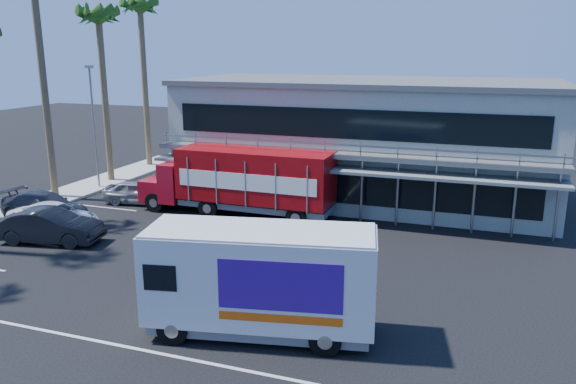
% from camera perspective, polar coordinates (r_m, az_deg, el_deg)
% --- Properties ---
extents(ground, '(120.00, 120.00, 0.00)m').
position_cam_1_polar(ground, '(23.52, -7.17, -8.56)').
color(ground, black).
rests_on(ground, ground).
extents(building, '(22.40, 12.00, 7.30)m').
position_cam_1_polar(building, '(35.36, 7.92, 5.35)').
color(building, gray).
rests_on(building, ground).
extents(curb_strip, '(3.00, 32.00, 0.16)m').
position_cam_1_polar(curb_strip, '(36.60, -24.35, -1.23)').
color(curb_strip, '#A5A399').
rests_on(curb_strip, ground).
extents(palm_e, '(2.80, 2.80, 12.25)m').
position_cam_1_polar(palm_e, '(40.60, -18.64, 15.70)').
color(palm_e, brown).
rests_on(palm_e, ground).
extents(palm_f, '(2.80, 2.80, 13.25)m').
position_cam_1_polar(palm_f, '(45.36, -14.76, 16.89)').
color(palm_f, brown).
rests_on(palm_f, ground).
extents(light_pole_far, '(0.50, 0.25, 8.09)m').
position_cam_1_polar(light_pole_far, '(38.97, -19.13, 6.78)').
color(light_pole_far, gray).
rests_on(light_pole_far, ground).
extents(red_truck, '(11.22, 2.85, 3.77)m').
position_cam_1_polar(red_truck, '(31.28, -4.62, 1.30)').
color(red_truck, '#A40D1B').
rests_on(red_truck, ground).
extents(white_van, '(7.70, 3.89, 3.59)m').
position_cam_1_polar(white_van, '(18.32, -2.85, -8.83)').
color(white_van, silver).
rests_on(white_van, ground).
extents(parked_car_b, '(5.20, 2.65, 1.63)m').
position_cam_1_polar(parked_car_b, '(29.39, -23.02, -3.22)').
color(parked_car_b, black).
rests_on(parked_car_b, ground).
extents(parked_car_c, '(5.21, 2.85, 1.38)m').
position_cam_1_polar(parked_car_c, '(31.36, -22.64, -2.35)').
color(parked_car_c, white).
rests_on(parked_car_c, ground).
extents(parked_car_d, '(5.54, 2.78, 1.54)m').
position_cam_1_polar(parked_car_d, '(33.26, -23.50, -1.38)').
color(parked_car_d, '#2A2D38').
rests_on(parked_car_d, ground).
extents(parked_car_e, '(4.41, 2.26, 1.44)m').
position_cam_1_polar(parked_car_e, '(35.01, -14.95, -0.01)').
color(parked_car_e, gray).
rests_on(parked_car_e, ground).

